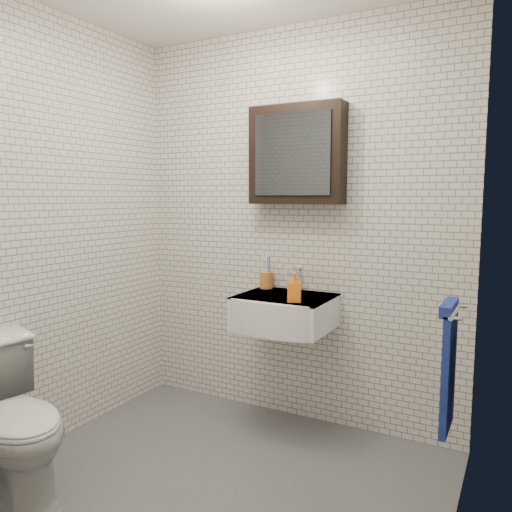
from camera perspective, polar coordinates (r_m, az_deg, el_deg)
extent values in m
cube|color=#4E5056|center=(2.73, -5.45, -25.03)|extent=(2.20, 2.00, 0.01)
cube|color=silver|center=(3.21, 4.31, 3.28)|extent=(2.20, 0.02, 2.50)
cube|color=silver|center=(1.61, -26.20, -0.83)|extent=(2.20, 0.02, 2.50)
cube|color=silver|center=(3.09, -22.97, 2.63)|extent=(0.02, 2.00, 2.50)
cube|color=silver|center=(1.94, 22.15, 0.55)|extent=(0.02, 2.00, 2.50)
cube|color=white|center=(3.05, 3.35, -6.37)|extent=(0.55, 0.45, 0.20)
cylinder|color=silver|center=(3.05, 3.52, -4.69)|extent=(0.31, 0.31, 0.02)
cylinder|color=silver|center=(3.05, 3.52, -4.54)|extent=(0.04, 0.04, 0.01)
cube|color=white|center=(3.03, 3.36, -4.62)|extent=(0.55, 0.45, 0.01)
cylinder|color=silver|center=(3.18, 4.63, -3.48)|extent=(0.06, 0.06, 0.06)
cylinder|color=silver|center=(3.17, 4.64, -2.41)|extent=(0.03, 0.03, 0.08)
cylinder|color=silver|center=(3.11, 4.20, -2.02)|extent=(0.02, 0.12, 0.02)
cube|color=silver|center=(3.18, 4.87, -1.36)|extent=(0.02, 0.09, 0.01)
cube|color=black|center=(3.13, 4.70, 11.44)|extent=(0.60, 0.14, 0.60)
cube|color=#3F444C|center=(3.06, 4.11, 11.56)|extent=(0.49, 0.01, 0.49)
cylinder|color=silver|center=(2.34, 21.80, -5.92)|extent=(0.02, 0.30, 0.02)
cylinder|color=silver|center=(2.46, 22.62, -5.33)|extent=(0.04, 0.02, 0.02)
cylinder|color=silver|center=(2.21, 21.92, -6.64)|extent=(0.04, 0.02, 0.02)
cube|color=#212C99|center=(2.41, 21.15, -12.17)|extent=(0.03, 0.26, 0.54)
cube|color=#212C99|center=(2.34, 21.21, -5.52)|extent=(0.05, 0.26, 0.05)
cylinder|color=#BA692E|center=(3.26, 1.17, -2.77)|extent=(0.11, 0.11, 0.11)
cylinder|color=white|center=(3.25, 0.83, -1.56)|extent=(0.02, 0.03, 0.20)
cylinder|color=#437FD6|center=(3.24, 1.30, -1.78)|extent=(0.02, 0.02, 0.18)
cylinder|color=white|center=(3.27, 1.21, -1.42)|extent=(0.02, 0.04, 0.21)
cylinder|color=#437FD6|center=(3.25, 1.56, -1.65)|extent=(0.03, 0.04, 0.19)
imported|color=#E74D18|center=(2.84, 4.40, -3.55)|extent=(0.10, 0.10, 0.17)
imported|color=silver|center=(2.77, -26.06, -16.62)|extent=(0.83, 0.61, 0.75)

